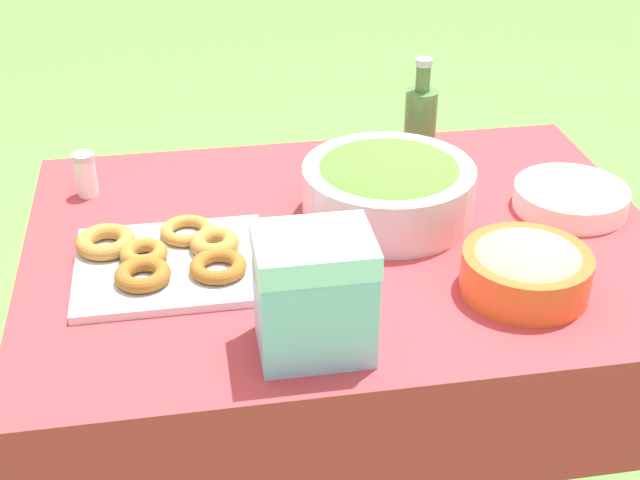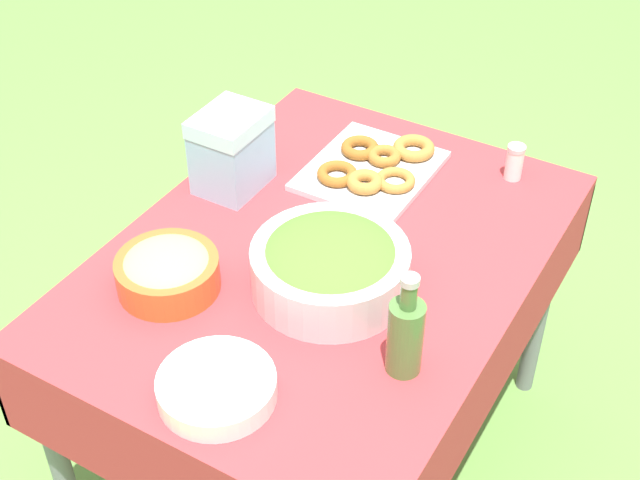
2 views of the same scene
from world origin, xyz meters
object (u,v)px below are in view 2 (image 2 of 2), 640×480
(salad_bowl, at_px, (330,265))
(olive_oil_bottle, at_px, (406,334))
(cooler_box, at_px, (232,151))
(pasta_bowl, at_px, (167,270))
(plate_stack, at_px, (217,387))
(donut_platter, at_px, (374,167))

(salad_bowl, relative_size, olive_oil_bottle, 1.44)
(salad_bowl, bearing_deg, cooler_box, -118.15)
(pasta_bowl, distance_m, plate_stack, 0.34)
(salad_bowl, distance_m, donut_platter, 0.46)
(olive_oil_bottle, bearing_deg, plate_stack, -48.15)
(salad_bowl, distance_m, olive_oil_bottle, 0.28)
(pasta_bowl, bearing_deg, plate_stack, 53.44)
(pasta_bowl, xyz_separation_m, cooler_box, (-0.39, -0.10, 0.06))
(donut_platter, relative_size, plate_stack, 1.58)
(olive_oil_bottle, bearing_deg, donut_platter, -147.43)
(plate_stack, distance_m, cooler_box, 0.70)
(donut_platter, relative_size, olive_oil_bottle, 1.53)
(plate_stack, relative_size, olive_oil_bottle, 0.97)
(salad_bowl, xyz_separation_m, donut_platter, (-0.44, -0.12, -0.05))
(donut_platter, xyz_separation_m, cooler_box, (0.22, -0.28, 0.08))
(plate_stack, bearing_deg, pasta_bowl, -126.56)
(olive_oil_bottle, relative_size, cooler_box, 1.17)
(salad_bowl, height_order, olive_oil_bottle, olive_oil_bottle)
(pasta_bowl, height_order, plate_stack, pasta_bowl)
(donut_platter, relative_size, cooler_box, 1.78)
(pasta_bowl, xyz_separation_m, donut_platter, (-0.61, 0.18, -0.03))
(plate_stack, distance_m, olive_oil_bottle, 0.38)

